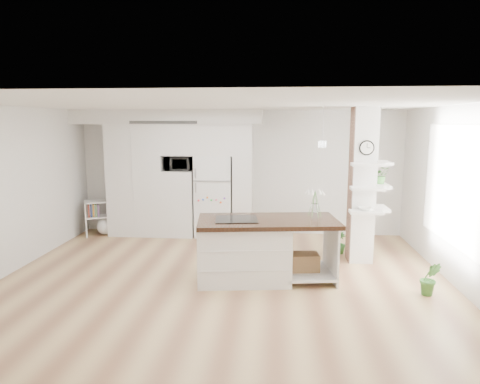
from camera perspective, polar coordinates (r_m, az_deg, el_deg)
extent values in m
cube|color=tan|center=(6.81, -2.26, -11.73)|extent=(7.00, 6.00, 0.01)
cube|color=white|center=(6.36, -2.42, 11.62)|extent=(7.00, 6.00, 0.04)
cube|color=silver|center=(9.40, -0.04, 2.62)|extent=(7.00, 0.04, 2.70)
cube|color=silver|center=(3.57, -8.47, -8.59)|extent=(7.00, 0.04, 2.70)
cube|color=silver|center=(7.71, -29.09, -0.02)|extent=(0.04, 6.00, 2.70)
cube|color=silver|center=(6.94, 27.68, -0.82)|extent=(0.04, 6.00, 2.70)
cube|color=white|center=(9.55, -13.48, 1.56)|extent=(1.20, 0.65, 2.40)
cube|color=white|center=(9.38, -8.00, -1.44)|extent=(0.65, 0.65, 1.42)
cube|color=white|center=(9.23, -8.19, 6.92)|extent=(0.65, 0.65, 0.65)
cube|color=white|center=(9.09, -3.54, 6.96)|extent=(0.85, 0.65, 0.65)
cube|color=white|center=(9.09, 0.41, 1.44)|extent=(0.40, 0.65, 2.40)
cube|color=silver|center=(9.25, -9.67, 9.83)|extent=(4.00, 0.70, 0.30)
cube|color=#262626|center=(8.92, -10.20, 9.13)|extent=(1.40, 0.04, 0.06)
cube|color=white|center=(9.22, -3.46, -0.51)|extent=(0.78, 0.66, 1.75)
cube|color=#B2B2B7|center=(8.83, -3.80, 1.45)|extent=(0.78, 0.01, 0.03)
cube|color=silver|center=(7.73, 16.01, 0.81)|extent=(0.40, 0.40, 2.70)
cube|color=#A1705A|center=(7.69, 14.47, 0.84)|extent=(0.02, 0.40, 2.70)
cube|color=#A1705A|center=(7.93, 15.72, 1.03)|extent=(0.40, 0.02, 2.70)
cylinder|color=black|center=(7.46, 16.54, 5.67)|extent=(0.25, 0.03, 0.25)
cylinder|color=white|center=(7.45, 16.56, 5.66)|extent=(0.21, 0.01, 0.21)
plane|color=white|center=(7.19, 26.71, 0.77)|extent=(0.00, 2.40, 2.40)
cylinder|color=white|center=(6.52, 12.86, 6.24)|extent=(0.12, 0.12, 0.10)
cube|color=white|center=(6.71, 0.47, -7.97)|extent=(1.50, 1.08, 0.90)
cube|color=white|center=(6.94, 9.02, -10.38)|extent=(0.86, 1.00, 0.04)
cube|color=white|center=(6.92, 12.03, -7.66)|extent=(0.14, 0.91, 0.90)
cube|color=#371E10|center=(6.62, 3.72, -3.92)|extent=(2.25, 1.28, 0.06)
cube|color=black|center=(6.57, -0.46, -3.65)|extent=(0.70, 0.61, 0.01)
cube|color=#936D47|center=(6.88, 8.61, -9.19)|extent=(0.47, 0.37, 0.27)
cylinder|color=white|center=(6.81, 9.93, -2.44)|extent=(0.12, 0.12, 0.22)
cube|color=white|center=(9.81, -19.85, -3.39)|extent=(0.18, 0.35, 0.76)
cube|color=white|center=(9.82, -16.29, -3.20)|extent=(0.18, 0.35, 0.76)
cube|color=white|center=(9.74, -18.18, -1.20)|extent=(0.74, 0.60, 0.03)
cube|color=white|center=(9.80, -18.08, -3.11)|extent=(0.71, 0.59, 0.03)
sphere|color=white|center=(9.86, -17.50, -4.38)|extent=(0.37, 0.37, 0.37)
imported|color=#3F8033|center=(6.75, 24.01, -10.49)|extent=(0.31, 0.27, 0.50)
imported|color=#3F8033|center=(8.30, 13.08, -6.55)|extent=(0.31, 0.31, 0.42)
imported|color=#2D2D2D|center=(9.21, -8.18, 3.76)|extent=(0.54, 0.37, 0.30)
imported|color=#3F8033|center=(7.87, 18.29, 2.14)|extent=(0.27, 0.23, 0.30)
imported|color=white|center=(7.50, 16.32, -2.16)|extent=(0.22, 0.22, 0.05)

